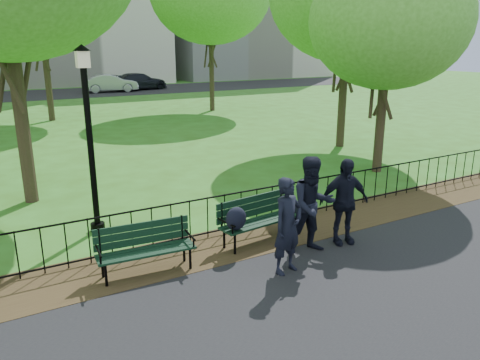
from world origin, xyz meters
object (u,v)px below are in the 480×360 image
lamppost (89,134)px  person_left (288,226)px  tree_near_e (389,21)px  sedan_dark (139,81)px  sedan_silver (110,83)px  person_right (344,201)px  park_bench_left_a (145,243)px  park_bench_main (248,216)px  person_mid (312,205)px

lamppost → person_left: (2.42, -3.63, -1.25)m
lamppost → person_left: size_ratio=2.26×
tree_near_e → person_left: bearing=-147.4°
sedan_dark → sedan_silver: bearing=95.7°
person_right → sedan_dark: size_ratio=0.35×
park_bench_left_a → sedan_silver: 33.94m
park_bench_main → person_right: person_right is taller
sedan_silver → person_mid: bearing=176.2°
person_mid → person_right: size_ratio=1.08×
park_bench_left_a → tree_near_e: bearing=23.3°
person_left → sedan_dark: size_ratio=0.34×
sedan_silver → park_bench_left_a: bearing=170.9°
person_mid → sedan_dark: (8.16, 34.59, -0.22)m
sedan_dark → park_bench_left_a: bearing=150.1°
park_bench_main → person_mid: size_ratio=0.97×
lamppost → sedan_silver: 31.76m
park_bench_left_a → lamppost: size_ratio=0.45×
person_right → sedan_silver: 33.99m
tree_near_e → person_mid: (-5.61, -3.71, -3.61)m
park_bench_main → sedan_silver: bearing=72.5°
park_bench_main → person_left: person_left is taller
park_bench_main → tree_near_e: bearing=16.8°
person_left → sedan_silver: (6.21, 34.16, -0.12)m
lamppost → person_right: bearing=-37.3°
park_bench_main → person_left: size_ratio=1.06×
lamppost → park_bench_main: bearing=-43.9°
lamppost → park_bench_left_a: bearing=-83.6°
person_mid → park_bench_left_a: bearing=177.6°
person_mid → person_left: bearing=-140.8°
park_bench_main → person_right: bearing=-32.6°
park_bench_left_a → lamppost: lamppost is taller
tree_near_e → person_left: 8.57m
lamppost → person_left: 4.54m
tree_near_e → sedan_dark: size_ratio=1.31×
park_bench_left_a → lamppost: 2.85m
lamppost → person_right: 5.35m
person_right → sedan_silver: bearing=99.2°
lamppost → sedan_dark: size_ratio=0.78×
lamppost → tree_near_e: size_ratio=0.59×
park_bench_left_a → sedan_silver: (8.36, 32.89, 0.20)m
sedan_dark → park_bench_main: bearing=153.5°
tree_near_e → sedan_silver: bearing=90.6°
person_mid → person_right: (0.81, 0.02, -0.07)m
person_left → sedan_dark: bearing=62.4°
tree_near_e → person_mid: size_ratio=3.47×
sedan_silver → sedan_dark: size_ratio=0.89×
lamppost → sedan_silver: (8.63, 30.53, -1.37)m
sedan_dark → person_mid: bearing=155.2°
sedan_silver → park_bench_main: bearing=174.5°
park_bench_left_a → person_mid: size_ratio=0.92×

